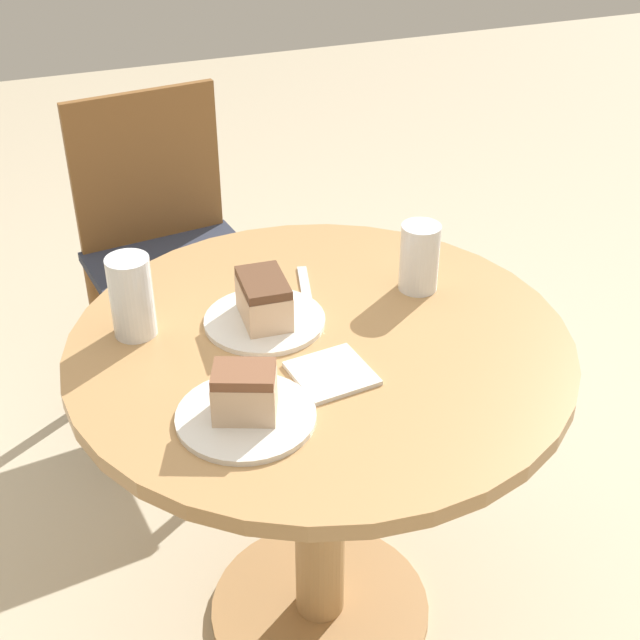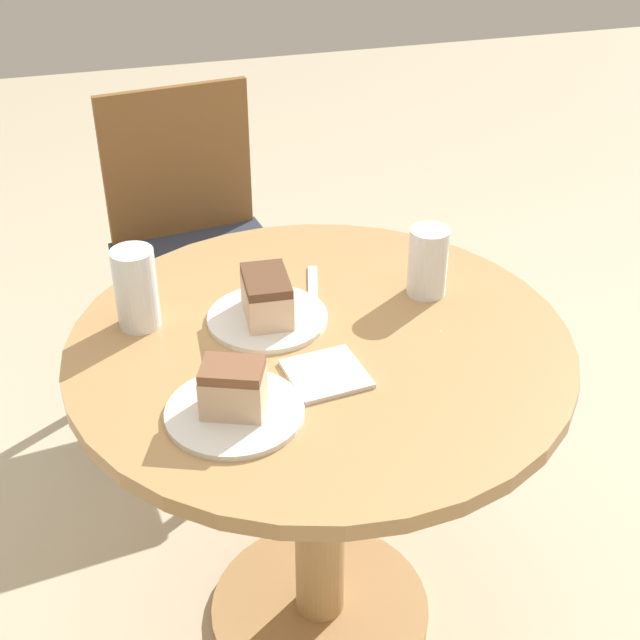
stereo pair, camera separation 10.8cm
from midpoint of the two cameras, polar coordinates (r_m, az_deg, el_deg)
ground_plane at (r=2.04m, az=1.60°, el=-18.19°), size 8.00×8.00×0.00m
table at (r=1.66m, az=1.88°, el=-6.67°), size 0.88×0.88×0.72m
chair at (r=2.37m, az=-6.51°, el=4.39°), size 0.47×0.49×0.86m
plate_near at (r=1.59m, az=-1.44°, el=0.08°), size 0.22×0.22×0.01m
plate_far at (r=1.38m, az=-3.24°, el=-5.96°), size 0.22×0.22×0.01m
cake_slice_near at (r=1.57m, az=-1.47°, el=1.48°), size 0.09×0.12×0.08m
cake_slice_far at (r=1.35m, az=-3.30°, el=-4.43°), size 0.11×0.10×0.08m
glass_lemonade at (r=1.67m, az=8.76°, el=3.51°), size 0.07×0.07×0.13m
glass_water at (r=1.57m, az=-9.75°, el=1.76°), size 0.08×0.08×0.15m
napkin_stack at (r=1.46m, az=2.53°, el=-3.51°), size 0.14×0.14×0.01m
fork at (r=1.68m, az=1.38°, el=1.97°), size 0.06×0.17×0.00m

